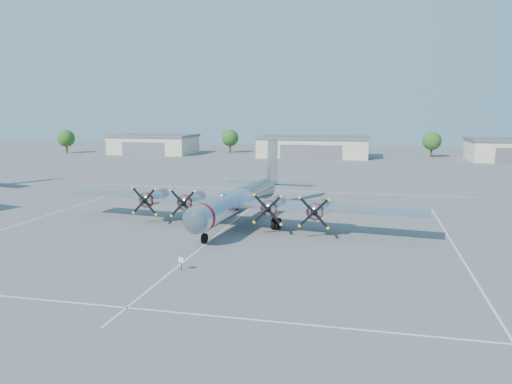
% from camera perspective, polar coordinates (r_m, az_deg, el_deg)
% --- Properties ---
extents(ground, '(260.00, 260.00, 0.00)m').
position_cam_1_polar(ground, '(52.12, -3.41, -4.06)').
color(ground, '#59595B').
rests_on(ground, ground).
extents(parking_lines, '(60.00, 50.08, 0.01)m').
position_cam_1_polar(parking_lines, '(50.49, -3.97, -4.50)').
color(parking_lines, silver).
rests_on(parking_lines, ground).
extents(hangar_west, '(22.60, 14.60, 5.40)m').
position_cam_1_polar(hangar_west, '(143.75, -11.59, 5.39)').
color(hangar_west, '#B5AF90').
rests_on(hangar_west, ground).
extents(hangar_center, '(28.60, 14.60, 5.40)m').
position_cam_1_polar(hangar_center, '(131.74, 6.62, 5.18)').
color(hangar_center, '#B5AF90').
rests_on(hangar_center, ground).
extents(tree_far_west, '(4.80, 4.80, 6.64)m').
position_cam_1_polar(tree_far_west, '(152.34, -20.88, 5.75)').
color(tree_far_west, '#382619').
rests_on(tree_far_west, ground).
extents(tree_west, '(4.80, 4.80, 6.64)m').
position_cam_1_polar(tree_west, '(144.33, -2.99, 6.18)').
color(tree_west, '#382619').
rests_on(tree_west, ground).
extents(tree_east, '(4.80, 4.80, 6.64)m').
position_cam_1_polar(tree_east, '(137.80, 19.47, 5.52)').
color(tree_east, '#382619').
rests_on(tree_east, ground).
extents(main_bomber_b29, '(41.53, 30.83, 8.55)m').
position_cam_1_polar(main_bomber_b29, '(54.13, -1.76, -3.54)').
color(main_bomber_b29, silver).
rests_on(main_bomber_b29, ground).
extents(info_placard, '(0.52, 0.27, 1.05)m').
position_cam_1_polar(info_placard, '(38.52, -8.56, -7.84)').
color(info_placard, black).
rests_on(info_placard, ground).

